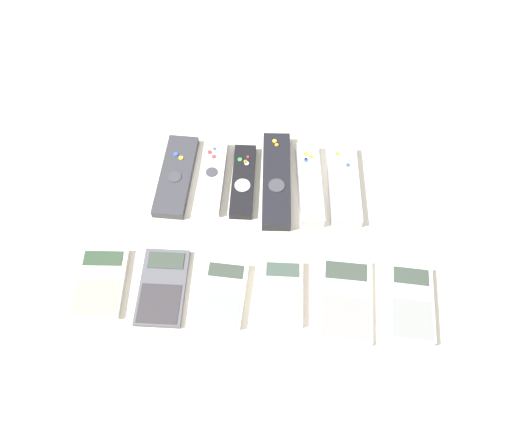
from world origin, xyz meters
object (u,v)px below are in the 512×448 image
at_px(remote_1, 212,177).
at_px(calculator_5, 411,303).
at_px(calculator_0, 100,283).
at_px(calculator_2, 223,294).
at_px(calculator_3, 282,293).
at_px(remote_0, 176,176).
at_px(remote_4, 310,183).
at_px(remote_3, 276,180).
at_px(calculator_1, 163,287).
at_px(remote_2, 243,181).
at_px(remote_5, 344,185).
at_px(calculator_4, 345,299).

relative_size(remote_1, calculator_5, 1.23).
distance_m(calculator_0, calculator_2, 0.21).
xyz_separation_m(calculator_0, calculator_3, (0.31, -0.00, 0.00)).
xyz_separation_m(remote_0, calculator_2, (0.11, -0.24, -0.00)).
bearing_deg(remote_4, remote_3, 171.96).
distance_m(remote_1, calculator_0, 0.29).
bearing_deg(remote_0, calculator_1, -85.42).
relative_size(remote_0, remote_2, 1.14).
bearing_deg(remote_5, calculator_5, -68.04).
distance_m(calculator_0, calculator_5, 0.53).
xyz_separation_m(remote_0, calculator_3, (0.21, -0.23, -0.00)).
height_order(remote_4, calculator_3, remote_4).
height_order(remote_1, calculator_3, remote_1).
bearing_deg(calculator_5, remote_3, 138.37).
height_order(remote_3, calculator_4, remote_3).
relative_size(calculator_1, calculator_4, 0.93).
distance_m(remote_0, calculator_3, 0.32).
bearing_deg(calculator_5, remote_2, 145.62).
bearing_deg(remote_4, calculator_0, -151.82).
relative_size(remote_2, calculator_3, 1.42).
bearing_deg(remote_5, remote_4, -179.80).
distance_m(remote_0, remote_2, 0.13).
bearing_deg(calculator_5, remote_5, 117.65).
xyz_separation_m(calculator_0, calculator_5, (0.53, -0.01, 0.00)).
height_order(calculator_0, calculator_2, calculator_2).
xyz_separation_m(remote_4, calculator_1, (-0.25, -0.23, -0.01)).
distance_m(calculator_2, calculator_5, 0.32).
xyz_separation_m(calculator_2, calculator_5, (0.32, 0.00, 0.00)).
xyz_separation_m(calculator_1, calculator_3, (0.21, -0.00, 0.00)).
distance_m(remote_1, remote_2, 0.06).
bearing_deg(calculator_4, calculator_3, -179.87).
bearing_deg(calculator_5, calculator_1, -177.09).
height_order(remote_1, calculator_0, remote_1).
xyz_separation_m(remote_2, calculator_5, (0.30, -0.24, 0.00)).
relative_size(remote_2, remote_4, 0.90).
bearing_deg(remote_1, remote_3, 0.01).
relative_size(remote_3, calculator_4, 1.42).
height_order(remote_2, calculator_5, calculator_5).
distance_m(remote_3, remote_4, 0.06).
distance_m(remote_0, remote_4, 0.26).
height_order(remote_1, remote_3, remote_3).
bearing_deg(calculator_4, remote_5, 91.63).
relative_size(calculator_1, calculator_2, 1.17).
bearing_deg(calculator_5, calculator_3, -177.89).
distance_m(remote_2, calculator_4, 0.30).
relative_size(remote_0, calculator_5, 1.36).
xyz_separation_m(remote_2, calculator_4, (0.19, -0.23, -0.00)).
relative_size(calculator_0, calculator_2, 1.09).
bearing_deg(remote_4, remote_0, 174.81).
distance_m(remote_3, calculator_1, 0.30).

